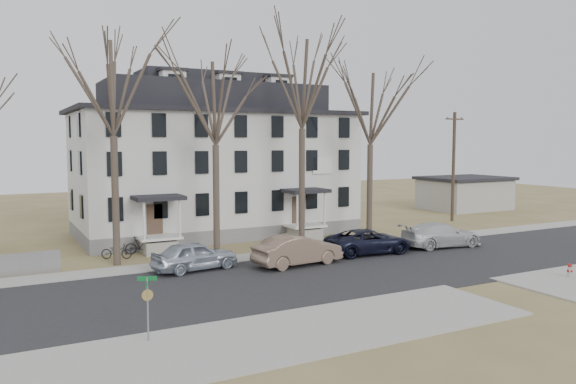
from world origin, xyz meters
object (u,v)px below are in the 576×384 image
car_tan (298,251)px  car_silver (195,256)px  tree_far_left (112,80)px  tree_mid_right (371,104)px  street_sign (148,298)px  utility_pole_far (453,165)px  car_white (441,235)px  car_navy (369,242)px  boarding_house (215,162)px  bicycle_left (116,252)px  tree_center (302,78)px  bicycle_right (140,246)px  fire_hydrant (570,271)px  tree_mid_left (215,98)px

car_tan → car_silver: bearing=68.7°
tree_far_left → tree_mid_right: size_ratio=1.08×
tree_far_left → street_sign: size_ratio=5.81×
utility_pole_far → car_white: 13.63m
car_navy → car_white: (5.50, -0.45, 0.04)m
boarding_house → bicycle_left: boarding_house is taller
tree_far_left → car_silver: (3.44, -3.46, -9.55)m
tree_center → utility_pole_far: bearing=13.5°
tree_mid_right → car_tan: 13.21m
bicycle_right → tree_far_left: bearing=158.4°
car_silver → bicycle_right: 5.87m
car_tan → car_white: 11.01m
car_navy → car_tan: bearing=103.4°
tree_mid_right → car_silver: size_ratio=2.73×
car_navy → bicycle_right: car_navy is taller
boarding_house → car_navy: bearing=-66.1°
car_silver → fire_hydrant: bearing=-130.3°
car_white → tree_mid_left: bearing=78.1°
utility_pole_far → bicycle_right: 28.08m
car_silver → street_sign: size_ratio=1.98×
tree_mid_left → street_sign: tree_mid_left is taller
utility_pole_far → car_navy: utility_pole_far is taller
utility_pole_far → fire_hydrant: size_ratio=12.70×
tree_center → car_silver: (-8.56, -3.46, -10.29)m
tree_mid_left → car_navy: (8.44, -4.15, -8.85)m
tree_far_left → boarding_house: bearing=42.2°
utility_pole_far → car_silver: utility_pole_far is taller
tree_mid_right → car_silver: bearing=-166.2°
bicycle_right → car_navy: bearing=-98.2°
boarding_house → bicycle_right: bearing=-140.2°
car_tan → bicycle_left: bearing=47.4°
car_tan → car_navy: car_tan is taller
tree_center → bicycle_right: 14.80m
car_silver → bicycle_left: bearing=25.2°
tree_center → tree_mid_right: (5.50, 0.00, -1.48)m
utility_pole_far → fire_hydrant: (-9.62, -18.20, -4.53)m
utility_pole_far → car_silver: (-26.06, -7.66, -4.11)m
tree_mid_left → utility_pole_far: tree_mid_left is taller
car_silver → bicycle_left: (-3.19, 4.94, -0.33)m
street_sign → tree_far_left: bearing=104.5°
fire_hydrant → boarding_house: bearing=116.1°
boarding_house → car_tan: size_ratio=4.01×
boarding_house → street_sign: bearing=-116.2°
car_tan → fire_hydrant: 14.19m
utility_pole_far → bicycle_left: (-29.24, -2.73, -4.43)m
tree_far_left → tree_mid_right: bearing=0.0°
tree_mid_right → boarding_house: bearing=136.2°
tree_mid_left → car_tan: bearing=-59.4°
boarding_house → tree_mid_right: bearing=-43.8°
fire_hydrant → bicycle_left: bearing=141.7°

